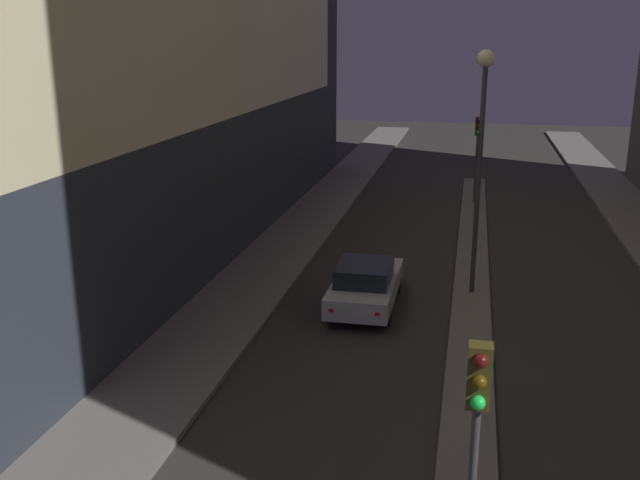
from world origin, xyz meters
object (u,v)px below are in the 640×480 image
at_px(traffic_light_near, 476,423).
at_px(street_lamp, 482,127).
at_px(traffic_light_mid, 478,140).
at_px(car_left_lane, 365,284).

bearing_deg(traffic_light_near, street_lamp, 90.00).
bearing_deg(street_lamp, traffic_light_mid, 90.00).
distance_m(traffic_light_mid, car_left_lane, 15.66).
relative_size(traffic_light_mid, car_left_lane, 0.95).
height_order(traffic_light_near, car_left_lane, traffic_light_near).
distance_m(street_lamp, car_left_lane, 6.10).
xyz_separation_m(traffic_light_near, car_left_lane, (-3.30, 12.20, -2.52)).
xyz_separation_m(traffic_light_near, street_lamp, (0.00, 14.00, 2.28)).
relative_size(traffic_light_mid, street_lamp, 0.55).
bearing_deg(car_left_lane, traffic_light_mid, 77.69).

